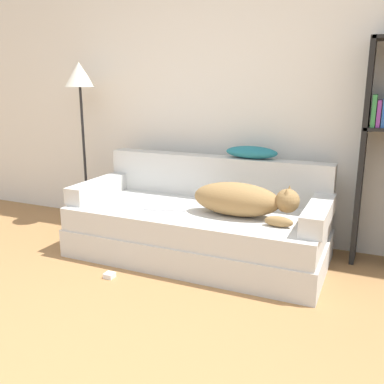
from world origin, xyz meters
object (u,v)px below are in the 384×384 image
object	(u,v)px
couch	(197,233)
throw_pillow	(251,152)
laptop	(167,206)
power_adapter	(109,275)
dog	(242,200)
floor_lamp	(80,89)

from	to	relation	value
couch	throw_pillow	bearing A→B (deg)	53.21
laptop	power_adapter	bearing A→B (deg)	-125.91
laptop	throw_pillow	distance (m)	0.80
dog	laptop	world-z (taller)	dog
laptop	power_adapter	world-z (taller)	laptop
power_adapter	dog	bearing A→B (deg)	35.51
laptop	throw_pillow	xyz separation A→B (m)	(0.52, 0.48, 0.38)
power_adapter	floor_lamp	bearing A→B (deg)	133.67
throw_pillow	power_adapter	xyz separation A→B (m)	(-0.70, -1.00, -0.77)
dog	laptop	xyz separation A→B (m)	(-0.59, -0.03, -0.11)
throw_pillow	power_adapter	distance (m)	1.45
couch	dog	distance (m)	0.49
couch	power_adapter	distance (m)	0.75
laptop	throw_pillow	size ratio (longest dim) A/B	0.87
throw_pillow	power_adapter	world-z (taller)	throw_pillow
dog	power_adapter	size ratio (longest dim) A/B	11.60
floor_lamp	laptop	bearing A→B (deg)	-20.93
laptop	floor_lamp	size ratio (longest dim) A/B	0.24
throw_pillow	laptop	bearing A→B (deg)	-137.35
dog	floor_lamp	distance (m)	1.88
dog	couch	bearing A→B (deg)	172.25
floor_lamp	power_adapter	world-z (taller)	floor_lamp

